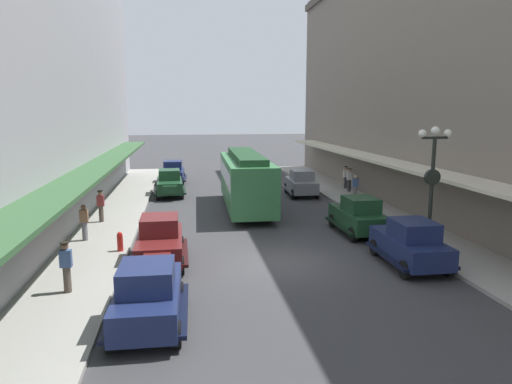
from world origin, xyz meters
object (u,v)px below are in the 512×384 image
lamp_post_with_clock (432,183)px  pedestrian_0 (84,222)px  parked_car_3 (359,215)px  streetcar (246,179)px  pedestrian_2 (101,206)px  parked_car_5 (301,182)px  parked_car_6 (170,183)px  parked_car_1 (410,242)px  parked_car_0 (173,172)px  pedestrian_4 (349,180)px  pedestrian_1 (346,177)px  pedestrian_3 (66,266)px  fire_hydrant (120,241)px  parked_car_2 (148,293)px  parked_car_4 (160,240)px  pedestrian_5 (355,187)px

lamp_post_with_clock → pedestrian_0: bearing=165.4°
parked_car_3 → streetcar: size_ratio=0.44×
pedestrian_2 → pedestrian_0: bearing=-92.0°
parked_car_5 → parked_car_6: size_ratio=1.00×
parked_car_1 → parked_car_6: bearing=120.1°
parked_car_0 → lamp_post_with_clock: lamp_post_with_clock is taller
pedestrian_4 → pedestrian_1: bearing=81.6°
lamp_post_with_clock → pedestrian_3: (-13.83, -2.41, -1.97)m
pedestrian_2 → parked_car_5: bearing=27.6°
parked_car_6 → pedestrian_1: parked_car_6 is taller
streetcar → pedestrian_1: streetcar is taller
parked_car_0 → fire_hydrant: size_ratio=5.25×
parked_car_1 → pedestrian_1: parked_car_1 is taller
parked_car_5 → parked_car_1: bearing=-88.5°
parked_car_1 → pedestrian_0: bearing=158.6°
lamp_post_with_clock → parked_car_3: bearing=115.9°
parked_car_2 → lamp_post_with_clock: lamp_post_with_clock is taller
parked_car_1 → parked_car_5: same height
lamp_post_with_clock → fire_hydrant: 13.12m
parked_car_0 → parked_car_4: 20.45m
parked_car_1 → parked_car_4: (-9.54, 1.80, 0.00)m
pedestrian_5 → parked_car_2: bearing=-127.3°
pedestrian_2 → streetcar: bearing=17.5°
parked_car_4 → pedestrian_0: bearing=136.7°
fire_hydrant → parked_car_0: bearing=84.6°
pedestrian_1 → parked_car_1: bearing=-101.7°
pedestrian_0 → pedestrian_5: bearing=25.0°
parked_car_6 → fire_hydrant: (-1.68, -13.27, -0.38)m
parked_car_2 → pedestrian_3: bearing=138.0°
streetcar → pedestrian_5: size_ratio=5.89×
streetcar → pedestrian_0: streetcar is taller
fire_hydrant → pedestrian_4: 19.00m
parked_car_6 → pedestrian_1: bearing=1.3°
parked_car_1 → lamp_post_with_clock: lamp_post_with_clock is taller
parked_car_2 → fire_hydrant: size_ratio=5.23×
parked_car_6 → pedestrian_3: 17.79m
parked_car_0 → parked_car_5: 11.51m
parked_car_0 → pedestrian_3: (-2.88, -23.35, 0.07)m
streetcar → parked_car_5: bearing=41.7°
parked_car_4 → parked_car_5: size_ratio=0.99×
parked_car_0 → pedestrian_1: (12.93, -5.49, 0.07)m
parked_car_0 → parked_car_4: same height
parked_car_5 → pedestrian_5: size_ratio=2.63×
streetcar → pedestrian_4: bearing=27.7°
parked_car_3 → pedestrian_2: parked_car_3 is taller
parked_car_1 → pedestrian_2: size_ratio=2.56×
pedestrian_0 → pedestrian_5: (15.56, 7.26, 0.00)m
parked_car_3 → pedestrian_4: bearing=71.9°
parked_car_4 → fire_hydrant: bearing=140.6°
parked_car_3 → streetcar: bearing=126.3°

